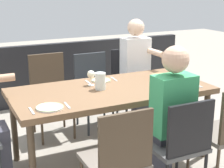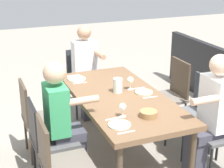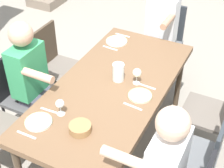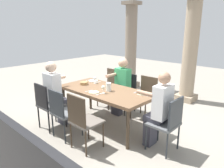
% 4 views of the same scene
% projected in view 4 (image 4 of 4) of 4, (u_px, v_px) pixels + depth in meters
% --- Properties ---
extents(ground_plane, '(16.00, 16.00, 0.00)m').
position_uv_depth(ground_plane, '(106.00, 125.00, 4.40)').
color(ground_plane, gray).
extents(dining_table, '(1.95, 0.93, 0.76)m').
position_uv_depth(dining_table, '(105.00, 93.00, 4.21)').
color(dining_table, brown).
rests_on(dining_table, ground).
extents(chair_west_north, '(0.44, 0.44, 0.93)m').
position_uv_depth(chair_west_north, '(110.00, 85.00, 5.34)').
color(chair_west_north, '#6A6158').
rests_on(chair_west_north, ground).
extents(chair_west_south, '(0.44, 0.44, 0.93)m').
position_uv_depth(chair_west_south, '(47.00, 103.00, 4.09)').
color(chair_west_south, '#4F4F50').
rests_on(chair_west_south, ground).
extents(chair_mid_north, '(0.44, 0.44, 0.90)m').
position_uv_depth(chair_mid_north, '(126.00, 90.00, 5.01)').
color(chair_mid_north, '#4F4F50').
rests_on(chair_mid_north, ground).
extents(chair_mid_south, '(0.44, 0.44, 0.92)m').
position_uv_depth(chair_mid_south, '(63.00, 111.00, 3.76)').
color(chair_mid_south, '#5B5E61').
rests_on(chair_mid_south, ground).
extents(chair_east_north, '(0.44, 0.44, 0.91)m').
position_uv_depth(chair_east_north, '(146.00, 95.00, 4.64)').
color(chair_east_north, '#6A6158').
rests_on(chair_east_north, ground).
extents(chair_east_south, '(0.44, 0.44, 0.96)m').
position_uv_depth(chair_east_south, '(83.00, 119.00, 3.38)').
color(chair_east_south, '#6A6158').
rests_on(chair_east_south, ground).
extents(chair_head_east, '(0.44, 0.44, 0.93)m').
position_uv_depth(chair_head_east, '(168.00, 121.00, 3.34)').
color(chair_head_east, '#5B5E61').
rests_on(chair_head_east, ground).
extents(diner_woman_green, '(0.49, 0.35, 1.31)m').
position_uv_depth(diner_woman_green, '(159.00, 109.00, 3.41)').
color(diner_woman_green, '#3F3F4C').
rests_on(diner_woman_green, ground).
extents(diner_man_white, '(0.34, 0.50, 1.29)m').
position_uv_depth(diner_man_white, '(121.00, 84.00, 4.83)').
color(diner_man_white, '#3F3F4C').
rests_on(diner_man_white, ground).
extents(diner_guest_third, '(0.35, 0.49, 1.34)m').
position_uv_depth(diner_guest_third, '(55.00, 92.00, 4.18)').
color(diner_guest_third, '#3F3F4C').
rests_on(diner_guest_third, ground).
extents(stone_column_near, '(0.48, 0.48, 2.71)m').
position_uv_depth(stone_column_near, '(131.00, 47.00, 6.80)').
color(stone_column_near, gray).
rests_on(stone_column_near, ground).
extents(stone_column_centre, '(0.49, 0.49, 2.78)m').
position_uv_depth(stone_column_centre, '(190.00, 51.00, 5.50)').
color(stone_column_centre, tan).
rests_on(stone_column_centre, ground).
extents(patio_railing, '(4.35, 0.10, 0.90)m').
position_uv_depth(patio_railing, '(2.00, 143.00, 2.87)').
color(patio_railing, black).
rests_on(patio_railing, ground).
extents(plate_0, '(0.21, 0.21, 0.02)m').
position_uv_depth(plate_0, '(93.00, 81.00, 4.84)').
color(plate_0, white).
rests_on(plate_0, dining_table).
extents(wine_glass_0, '(0.07, 0.07, 0.14)m').
position_uv_depth(wine_glass_0, '(95.00, 79.00, 4.64)').
color(wine_glass_0, white).
rests_on(wine_glass_0, dining_table).
extents(fork_0, '(0.02, 0.17, 0.01)m').
position_uv_depth(fork_0, '(89.00, 80.00, 4.94)').
color(fork_0, silver).
rests_on(fork_0, dining_table).
extents(spoon_0, '(0.03, 0.17, 0.01)m').
position_uv_depth(spoon_0, '(98.00, 82.00, 4.74)').
color(spoon_0, silver).
rests_on(spoon_0, dining_table).
extents(plate_1, '(0.21, 0.21, 0.02)m').
position_uv_depth(plate_1, '(94.00, 92.00, 4.01)').
color(plate_1, silver).
rests_on(plate_1, dining_table).
extents(wine_glass_1, '(0.08, 0.08, 0.15)m').
position_uv_depth(wine_glass_1, '(103.00, 88.00, 3.95)').
color(wine_glass_1, white).
rests_on(wine_glass_1, dining_table).
extents(fork_1, '(0.03, 0.17, 0.01)m').
position_uv_depth(fork_1, '(89.00, 91.00, 4.11)').
color(fork_1, silver).
rests_on(fork_1, dining_table).
extents(spoon_1, '(0.03, 0.17, 0.01)m').
position_uv_depth(spoon_1, '(99.00, 94.00, 3.91)').
color(spoon_1, silver).
rests_on(spoon_1, dining_table).
extents(plate_2, '(0.23, 0.23, 0.02)m').
position_uv_depth(plate_2, '(143.00, 93.00, 3.94)').
color(plate_2, white).
rests_on(plate_2, dining_table).
extents(fork_2, '(0.03, 0.17, 0.01)m').
position_uv_depth(fork_2, '(137.00, 92.00, 4.04)').
color(fork_2, silver).
rests_on(fork_2, dining_table).
extents(spoon_2, '(0.02, 0.17, 0.01)m').
position_uv_depth(spoon_2, '(150.00, 95.00, 3.84)').
color(spoon_2, silver).
rests_on(spoon_2, dining_table).
extents(water_pitcher, '(0.10, 0.10, 0.16)m').
position_uv_depth(water_pitcher, '(109.00, 87.00, 4.09)').
color(water_pitcher, white).
rests_on(water_pitcher, dining_table).
extents(bread_basket, '(0.17, 0.17, 0.06)m').
position_uv_depth(bread_basket, '(84.00, 83.00, 4.55)').
color(bread_basket, '#9E7547').
rests_on(bread_basket, dining_table).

